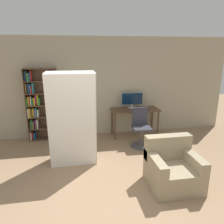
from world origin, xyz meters
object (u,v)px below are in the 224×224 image
Objects in this scene: office_chair at (141,131)px; mattress_far at (73,117)px; bookshelf at (39,105)px; armchair at (172,168)px; mattress_near at (73,122)px; monitor at (132,100)px.

mattress_far is at bearing -165.43° from office_chair.
armchair is at bearing -45.29° from bookshelf.
mattress_near is 1.00× the size of mattress_far.
monitor reaches higher than armchair.
mattress_near is at bearing 150.43° from armchair.
armchair is (1.71, -1.28, -0.65)m from mattress_far.
armchair is at bearing -88.25° from office_chair.
bookshelf is 3.72m from armchair.
mattress_far is (-1.65, -1.32, -0.03)m from monitor.
monitor is at bearing -0.34° from bookshelf.
office_chair is 0.51× the size of bookshelf.
mattress_near is 0.31m from mattress_far.
mattress_near is (-1.65, -1.62, -0.03)m from monitor.
monitor is 0.32× the size of mattress_far.
bookshelf is at bearing 118.03° from mattress_near.
mattress_far is at bearing -56.76° from bookshelf.
office_chair is at bearing 24.02° from mattress_near.
mattress_near is 2.07m from armchair.
mattress_far reaches higher than armchair.
bookshelf reaches higher than armchair.
office_chair is 1.90m from mattress_near.
mattress_near is at bearing -135.52° from monitor.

